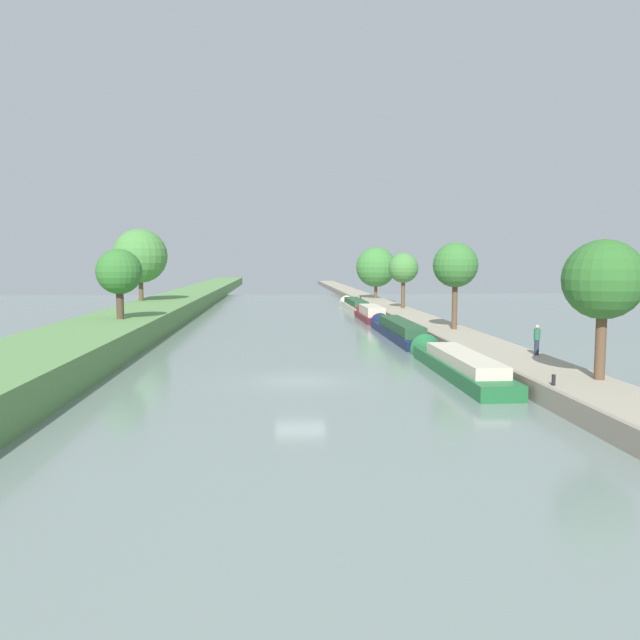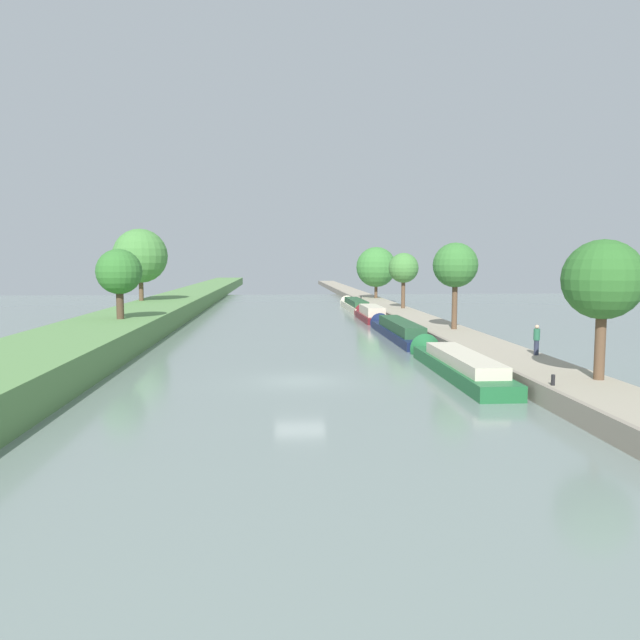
{
  "view_description": "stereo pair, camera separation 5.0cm",
  "coord_description": "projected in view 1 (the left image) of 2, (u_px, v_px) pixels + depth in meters",
  "views": [
    {
      "loc": [
        -1.17,
        -30.13,
        5.94
      ],
      "look_at": [
        2.49,
        21.31,
        1.0
      ],
      "focal_mm": 34.57,
      "sensor_mm": 36.0,
      "label": 1
    },
    {
      "loc": [
        -1.12,
        -30.13,
        5.94
      ],
      "look_at": [
        2.49,
        21.31,
        1.0
      ],
      "focal_mm": 34.57,
      "sensor_mm": 36.0,
      "label": 2
    }
  ],
  "objects": [
    {
      "name": "narrowboat_cream",
      "position": [
        354.0,
        305.0,
        75.7
      ],
      "size": [
        1.97,
        16.47,
        1.95
      ],
      "color": "beige",
      "rests_on": "ground_plane"
    },
    {
      "name": "stone_quay",
      "position": [
        493.0,
        370.0,
        31.21
      ],
      "size": [
        0.25,
        260.0,
        0.89
      ],
      "color": "gray",
      "rests_on": "ground_plane"
    },
    {
      "name": "tree_rightbank_far",
      "position": [
        376.0,
        267.0,
        84.94
      ],
      "size": [
        5.51,
        5.51,
        7.05
      ],
      "color": "brown",
      "rests_on": "right_towpath"
    },
    {
      "name": "right_towpath",
      "position": [
        530.0,
        370.0,
        31.35
      ],
      "size": [
        3.66,
        260.0,
        0.84
      ],
      "color": "#9E937F",
      "rests_on": "ground_plane"
    },
    {
      "name": "tree_leftbank_downstream",
      "position": [
        140.0,
        256.0,
        65.55
      ],
      "size": [
        5.75,
        5.75,
        7.66
      ],
      "color": "brown",
      "rests_on": "left_grassy_bank"
    },
    {
      "name": "tree_rightbank_near",
      "position": [
        603.0,
        280.0,
        26.23
      ],
      "size": [
        3.42,
        3.42,
        6.03
      ],
      "color": "brown",
      "rests_on": "right_towpath"
    },
    {
      "name": "left_grassy_bank",
      "position": [
        27.0,
        367.0,
        29.55
      ],
      "size": [
        6.47,
        260.0,
        1.71
      ],
      "color": "#5B894C",
      "rests_on": "ground_plane"
    },
    {
      "name": "person_walking",
      "position": [
        537.0,
        339.0,
        33.45
      ],
      "size": [
        0.34,
        0.34,
        1.66
      ],
      "color": "#282D42",
      "rests_on": "right_towpath"
    },
    {
      "name": "tree_rightbank_midnear",
      "position": [
        455.0,
        266.0,
        45.9
      ],
      "size": [
        3.34,
        3.34,
        6.48
      ],
      "color": "brown",
      "rests_on": "right_towpath"
    },
    {
      "name": "mooring_bollard_near",
      "position": [
        554.0,
        380.0,
        25.32
      ],
      "size": [
        0.16,
        0.16,
        0.45
      ],
      "color": "black",
      "rests_on": "right_towpath"
    },
    {
      "name": "tree_leftbank_upstream",
      "position": [
        119.0,
        272.0,
        44.77
      ],
      "size": [
        3.3,
        3.3,
        5.12
      ],
      "color": "#4C3828",
      "rests_on": "left_grassy_bank"
    },
    {
      "name": "ground_plane",
      "position": [
        300.0,
        381.0,
        30.56
      ],
      "size": [
        160.0,
        160.0,
        0.0
      ],
      "primitive_type": "plane",
      "color": "slate"
    },
    {
      "name": "narrowboat_navy",
      "position": [
        397.0,
        330.0,
        48.25
      ],
      "size": [
        1.89,
        16.18,
        2.0
      ],
      "color": "#141E42",
      "rests_on": "ground_plane"
    },
    {
      "name": "tree_rightbank_midfar",
      "position": [
        403.0,
        268.0,
        66.52
      ],
      "size": [
        3.24,
        3.24,
        5.99
      ],
      "color": "brown",
      "rests_on": "right_towpath"
    },
    {
      "name": "narrowboat_maroon",
      "position": [
        370.0,
        314.0,
        62.58
      ],
      "size": [
        2.06,
        10.46,
        2.17
      ],
      "color": "maroon",
      "rests_on": "ground_plane"
    },
    {
      "name": "narrowboat_green",
      "position": [
        455.0,
        363.0,
        32.71
      ],
      "size": [
        2.04,
        13.76,
        1.94
      ],
      "color": "#1E6033",
      "rests_on": "ground_plane"
    },
    {
      "name": "mooring_bollard_far",
      "position": [
        361.0,
        297.0,
        82.91
      ],
      "size": [
        0.16,
        0.16,
        0.45
      ],
      "color": "black",
      "rests_on": "right_towpath"
    }
  ]
}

